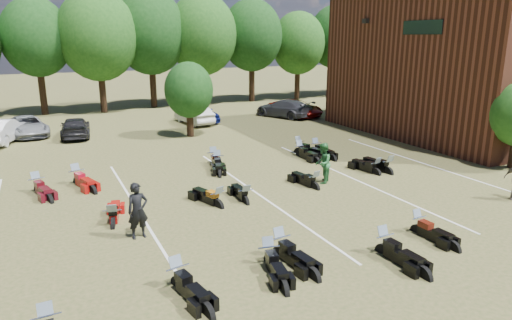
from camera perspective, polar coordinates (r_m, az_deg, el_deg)
ground at (r=18.61m, az=12.67°, el=-5.58°), size 160.00×160.00×0.00m
car_1 at (r=32.87m, az=-29.23°, el=3.21°), size 2.95×4.91×1.53m
car_2 at (r=34.42m, az=-26.70°, el=3.79°), size 2.98×5.04×1.31m
car_3 at (r=32.72m, az=-21.64°, el=3.80°), size 2.24×4.57×1.28m
car_4 at (r=36.21m, az=-7.14°, el=5.96°), size 2.37×4.69×1.53m
car_5 at (r=35.41m, az=-7.75°, el=5.64°), size 2.03×4.48×1.43m
car_6 at (r=38.66m, az=4.95°, el=6.49°), size 3.71×5.47×1.39m
car_7 at (r=38.15m, az=3.51°, el=6.46°), size 3.97×5.48×1.47m
person_black at (r=15.55m, az=-14.56°, el=-6.15°), size 0.75×0.54×1.90m
person_green at (r=20.87m, az=8.36°, el=-0.40°), size 1.14×1.14×1.87m
motorcycle_1 at (r=13.73m, az=1.58°, el=-12.96°), size 1.05×2.19×1.17m
motorcycle_2 at (r=12.81m, az=-9.70°, el=-15.41°), size 1.08×2.26×1.21m
motorcycle_3 at (r=14.25m, az=3.06°, el=-11.86°), size 0.94×2.29×1.24m
motorcycle_4 at (r=14.87m, az=15.62°, el=-11.23°), size 0.78×2.25×1.24m
motorcycle_5 at (r=16.69m, az=19.51°, el=-8.57°), size 0.72×2.07×1.14m
motorcycle_7 at (r=17.03m, az=-17.38°, el=-7.90°), size 1.16×2.24×1.19m
motorcycle_8 at (r=18.08m, az=-4.77°, el=-5.88°), size 1.33×2.28×1.21m
motorcycle_9 at (r=18.42m, az=-1.29°, el=-5.42°), size 0.74×2.03×1.11m
motorcycle_10 at (r=20.28m, az=7.32°, el=-3.58°), size 1.00×2.19×1.18m
motorcycle_12 at (r=23.23m, az=16.13°, el=-1.64°), size 0.95×2.38×1.30m
motorcycle_13 at (r=22.94m, az=14.71°, el=-1.75°), size 1.01×2.24×1.21m
motorcycle_14 at (r=21.83m, az=-25.60°, el=-3.64°), size 1.29×2.33×1.24m
motorcycle_15 at (r=22.29m, az=-21.40°, el=-2.81°), size 1.40×2.45×1.30m
motorcycle_16 at (r=23.46m, az=-4.85°, el=-0.92°), size 1.31×2.32×1.23m
motorcycle_17 at (r=24.14m, az=-5.31°, el=-0.47°), size 1.10×2.32×1.24m
motorcycle_18 at (r=26.29m, az=7.47°, el=0.76°), size 0.79×2.29×1.26m
motorcycle_19 at (r=25.64m, az=5.50°, el=0.46°), size 0.81×2.24×1.23m
motorcycle_20 at (r=26.21m, az=5.41°, el=0.78°), size 1.48×2.64×1.40m
tree_line at (r=43.72m, az=-12.74°, el=14.57°), size 56.00×6.00×9.79m
young_tree_midfield at (r=30.61m, az=-8.40°, el=8.64°), size 3.20×3.20×4.70m
parking_lines at (r=19.49m, az=0.18°, el=-4.22°), size 20.10×14.00×0.01m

